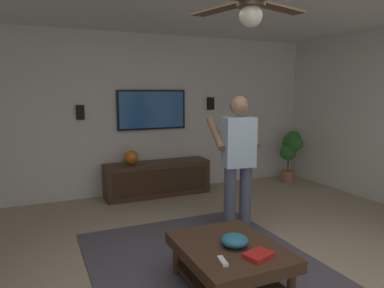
{
  "coord_description": "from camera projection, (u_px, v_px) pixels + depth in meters",
  "views": [
    {
      "loc": [
        -2.27,
        1.52,
        1.7
      ],
      "look_at": [
        1.28,
        -0.07,
        1.12
      ],
      "focal_mm": 33.5,
      "sensor_mm": 36.0,
      "label": 1
    }
  ],
  "objects": [
    {
      "name": "wall_back_tv",
      "position": [
        133.0,
        115.0,
        5.88
      ],
      "size": [
        0.1,
        6.72,
        2.61
      ],
      "primitive_type": "cube",
      "color": "silver",
      "rests_on": "ground"
    },
    {
      "name": "area_rug",
      "position": [
        218.0,
        278.0,
        3.27
      ],
      "size": [
        3.09,
        2.15,
        0.01
      ],
      "primitive_type": "cube",
      "color": "#514C56",
      "rests_on": "ground"
    },
    {
      "name": "coffee_table",
      "position": [
        229.0,
        257.0,
        3.05
      ],
      "size": [
        1.0,
        0.8,
        0.4
      ],
      "color": "#422B1C",
      "rests_on": "ground"
    },
    {
      "name": "media_console",
      "position": [
        158.0,
        179.0,
        5.85
      ],
      "size": [
        0.45,
        1.7,
        0.55
      ],
      "rotation": [
        0.0,
        0.0,
        3.14
      ],
      "color": "#422B1C",
      "rests_on": "ground"
    },
    {
      "name": "tv",
      "position": [
        152.0,
        110.0,
        5.9
      ],
      "size": [
        0.05,
        1.16,
        0.65
      ],
      "rotation": [
        0.0,
        0.0,
        3.14
      ],
      "color": "black"
    },
    {
      "name": "person_standing",
      "position": [
        238.0,
        157.0,
        4.18
      ],
      "size": [
        0.59,
        0.59,
        1.64
      ],
      "rotation": [
        0.0,
        0.0,
        -0.14
      ],
      "color": "#4C5166",
      "rests_on": "ground"
    },
    {
      "name": "potted_plant_tall",
      "position": [
        291.0,
        148.0,
        6.66
      ],
      "size": [
        0.45,
        0.42,
        0.96
      ],
      "color": "#9E6B4C",
      "rests_on": "ground"
    },
    {
      "name": "bowl",
      "position": [
        235.0,
        240.0,
        3.01
      ],
      "size": [
        0.23,
        0.23,
        0.1
      ],
      "primitive_type": "ellipsoid",
      "color": "teal",
      "rests_on": "coffee_table"
    },
    {
      "name": "remote_white",
      "position": [
        223.0,
        261.0,
        2.73
      ],
      "size": [
        0.16,
        0.07,
        0.02
      ],
      "primitive_type": "cube",
      "rotation": [
        0.0,
        0.0,
        6.11
      ],
      "color": "white",
      "rests_on": "coffee_table"
    },
    {
      "name": "book",
      "position": [
        258.0,
        255.0,
        2.82
      ],
      "size": [
        0.22,
        0.26,
        0.04
      ],
      "primitive_type": "cube",
      "rotation": [
        0.0,
        0.0,
        5.0
      ],
      "color": "red",
      "rests_on": "coffee_table"
    },
    {
      "name": "vase_round",
      "position": [
        131.0,
        157.0,
        5.64
      ],
      "size": [
        0.22,
        0.22,
        0.22
      ],
      "primitive_type": "sphere",
      "color": "orange",
      "rests_on": "media_console"
    },
    {
      "name": "wall_speaker_left",
      "position": [
        211.0,
        103.0,
        6.34
      ],
      "size": [
        0.06,
        0.12,
        0.22
      ],
      "primitive_type": "cube",
      "color": "black"
    },
    {
      "name": "wall_speaker_right",
      "position": [
        80.0,
        112.0,
        5.45
      ],
      "size": [
        0.06,
        0.12,
        0.22
      ],
      "primitive_type": "cube",
      "color": "black"
    },
    {
      "name": "ceiling_fan",
      "position": [
        251.0,
        5.0,
        2.45
      ],
      "size": [
        1.2,
        1.16,
        0.46
      ],
      "color": "#4C3828"
    }
  ]
}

